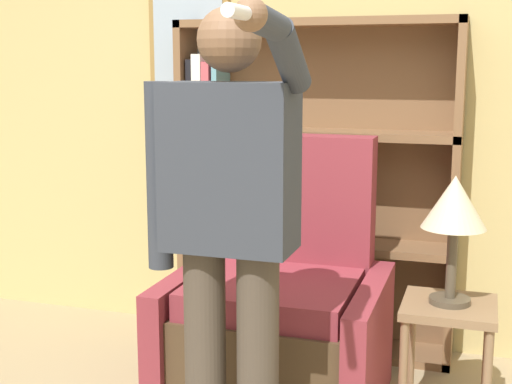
{
  "coord_description": "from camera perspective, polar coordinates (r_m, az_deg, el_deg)",
  "views": [
    {
      "loc": [
        0.68,
        -1.78,
        1.53
      ],
      "look_at": [
        -0.16,
        0.81,
        1.04
      ],
      "focal_mm": 50.0,
      "sensor_mm": 36.0,
      "label": 1
    }
  ],
  "objects": [
    {
      "name": "table_lamp",
      "position": [
        2.99,
        15.58,
        -1.27
      ],
      "size": [
        0.26,
        0.26,
        0.54
      ],
      "color": "#4C4233",
      "rests_on": "side_table"
    },
    {
      "name": "wall_back",
      "position": [
        3.88,
        7.77,
        8.21
      ],
      "size": [
        8.0,
        0.11,
        2.8
      ],
      "color": "tan",
      "rests_on": "ground_plane"
    },
    {
      "name": "bookcase",
      "position": [
        3.85,
        2.5,
        -0.02
      ],
      "size": [
        1.48,
        0.28,
        1.76
      ],
      "color": "brown",
      "rests_on": "ground_plane"
    },
    {
      "name": "armchair",
      "position": [
        3.31,
        1.93,
        -10.11
      ],
      "size": [
        0.94,
        0.84,
        1.2
      ],
      "color": "#4C3823",
      "rests_on": "ground_plane"
    },
    {
      "name": "side_table",
      "position": [
        3.13,
        15.12,
        -10.51
      ],
      "size": [
        0.38,
        0.38,
        0.55
      ],
      "color": "#846647",
      "rests_on": "ground_plane"
    },
    {
      "name": "person_standing",
      "position": [
        2.45,
        -2.2,
        -2.49
      ],
      "size": [
        0.59,
        0.78,
        1.72
      ],
      "color": "#473D33",
      "rests_on": "ground_plane"
    }
  ]
}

